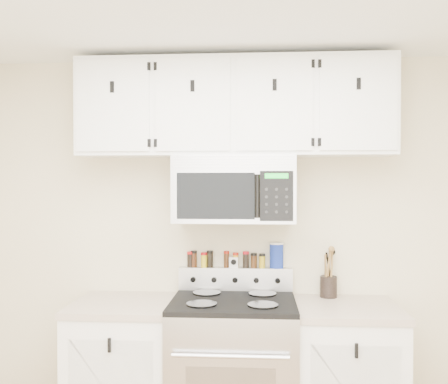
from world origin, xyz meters
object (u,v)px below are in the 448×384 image
object	(u,v)px
microwave	(234,189)
range	(233,374)
utensil_crock	(328,285)
salt_canister	(276,255)

from	to	relation	value
microwave	range	bearing A→B (deg)	-90.23
microwave	utensil_crock	xyz separation A→B (m)	(0.61, 0.11, -0.63)
range	microwave	bearing A→B (deg)	89.77
range	utensil_crock	distance (m)	0.83
utensil_crock	salt_canister	bearing A→B (deg)	171.55
utensil_crock	salt_canister	world-z (taller)	salt_canister
microwave	utensil_crock	distance (m)	0.88
utensil_crock	salt_canister	distance (m)	0.39
utensil_crock	range	bearing A→B (deg)	-159.21
range	salt_canister	distance (m)	0.80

